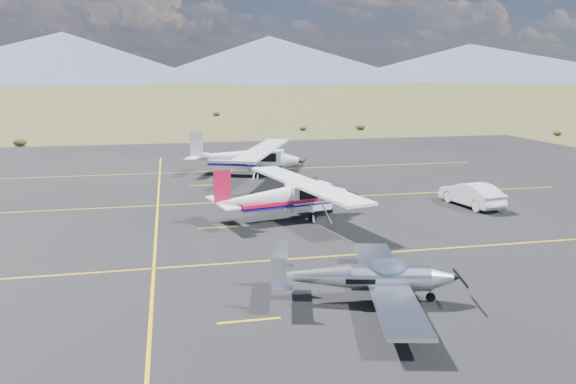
{
  "coord_description": "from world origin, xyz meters",
  "views": [
    {
      "loc": [
        -5.2,
        -19.63,
        7.56
      ],
      "look_at": [
        0.65,
        7.79,
        1.6
      ],
      "focal_mm": 35.0,
      "sensor_mm": 36.0,
      "label": 1
    }
  ],
  "objects_px": {
    "aircraft_low_wing": "(368,277)",
    "aircraft_cessna": "(286,195)",
    "aircraft_plain": "(246,157)",
    "sedan": "(471,194)"
  },
  "relations": [
    {
      "from": "aircraft_low_wing",
      "to": "sedan",
      "type": "xyz_separation_m",
      "value": [
        10.63,
        11.93,
        -0.17
      ]
    },
    {
      "from": "aircraft_low_wing",
      "to": "sedan",
      "type": "height_order",
      "value": "aircraft_low_wing"
    },
    {
      "from": "aircraft_low_wing",
      "to": "aircraft_plain",
      "type": "bearing_deg",
      "value": 104.33
    },
    {
      "from": "aircraft_plain",
      "to": "sedan",
      "type": "bearing_deg",
      "value": -26.02
    },
    {
      "from": "aircraft_low_wing",
      "to": "aircraft_plain",
      "type": "distance_m",
      "value": 24.47
    },
    {
      "from": "aircraft_low_wing",
      "to": "aircraft_plain",
      "type": "xyz_separation_m",
      "value": [
        -0.72,
        24.45,
        0.54
      ]
    },
    {
      "from": "aircraft_low_wing",
      "to": "aircraft_cessna",
      "type": "distance_m",
      "value": 11.35
    },
    {
      "from": "aircraft_cessna",
      "to": "aircraft_low_wing",
      "type": "bearing_deg",
      "value": -101.16
    },
    {
      "from": "aircraft_cessna",
      "to": "sedan",
      "type": "relative_size",
      "value": 2.67
    },
    {
      "from": "aircraft_cessna",
      "to": "sedan",
      "type": "height_order",
      "value": "aircraft_cessna"
    }
  ]
}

